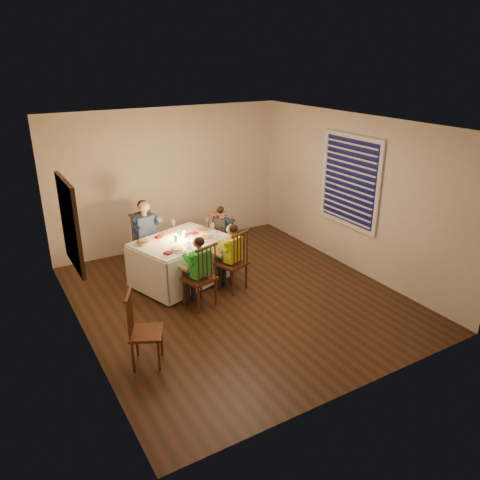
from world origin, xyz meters
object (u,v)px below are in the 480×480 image
chair_adult (149,269)px  child_green (200,305)px  chair_near_left (200,305)px  adult (149,269)px  chair_end (223,264)px  child_teal (223,264)px  child_yellow (232,289)px  chair_near_right (232,289)px  serving_bowl (143,243)px  dining_table (180,252)px  chair_extra (149,363)px

chair_adult → child_green: (0.22, -1.57, 0.00)m
chair_near_left → adult: (-0.22, 1.57, 0.00)m
chair_end → child_teal: bearing=-0.0°
chair_end → child_teal: size_ratio=0.94×
adult → child_yellow: 1.62m
chair_adult → adult: bearing=-10.4°
chair_near_right → serving_bowl: (-1.15, 0.74, 0.76)m
chair_end → serving_bowl: size_ratio=4.90×
dining_table → chair_end: dining_table is taller
chair_extra → child_yellow: bearing=-31.0°
adult → serving_bowl: serving_bowl is taller
chair_adult → child_teal: bearing=-30.1°
chair_adult → chair_extra: size_ratio=1.05×
adult → child_green: (0.22, -1.57, 0.00)m
chair_end → child_green: child_green is taller
chair_near_right → child_green: bearing=-3.0°
chair_extra → child_yellow: 2.13m
chair_end → child_teal: 0.00m
child_yellow → chair_adult: bearing=-78.1°
chair_near_left → chair_near_right: 0.69m
serving_bowl → dining_table: bearing=-10.0°
chair_near_left → chair_end: same height
child_green → child_teal: 1.51m
adult → child_green: bearing=-92.4°
chair_near_right → adult: (-0.88, 1.36, 0.00)m
dining_table → child_yellow: bearing=-66.3°
chair_extra → dining_table: bearing=-7.8°
chair_near_right → serving_bowl: 1.57m
child_teal → dining_table: bearing=79.5°
chair_extra → child_teal: bearing=-19.3°
child_teal → serving_bowl: size_ratio=5.23×
chair_near_right → child_teal: child_teal is taller
chair_near_right → serving_bowl: serving_bowl is taller
adult → chair_end: bearing=-30.1°
child_yellow → child_green: bearing=-3.0°
chair_near_left → chair_near_right: same height
adult → child_green: 1.59m
chair_adult → chair_extra: 2.67m
chair_adult → serving_bowl: 1.02m
chair_end → adult: size_ratio=0.82×
chair_adult → adult: (0.00, 0.00, 0.00)m
adult → child_green: size_ratio=1.13×
child_green → chair_near_right: bearing=-178.1°
chair_adult → chair_end: same height
chair_near_left → adult: 1.59m
chair_near_left → chair_end: size_ratio=1.00×
chair_near_right → child_yellow: child_yellow is taller
adult → child_green: adult is taller
chair_extra → serving_bowl: serving_bowl is taller
child_green → child_teal: bearing=-147.2°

